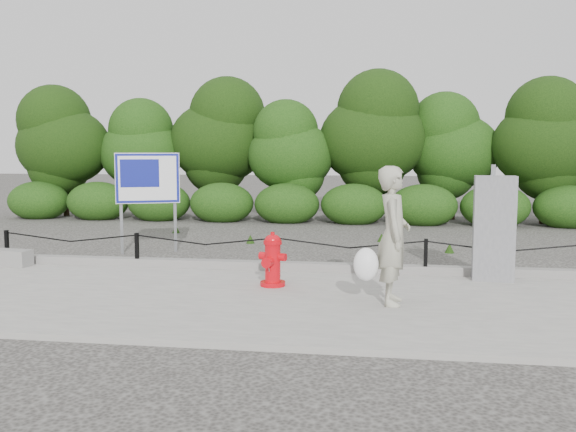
% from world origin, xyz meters
% --- Properties ---
extents(ground, '(90.00, 90.00, 0.00)m').
position_xyz_m(ground, '(0.00, 0.00, 0.00)').
color(ground, '#2D2B28').
rests_on(ground, ground).
extents(sidewalk, '(14.00, 4.00, 0.08)m').
position_xyz_m(sidewalk, '(0.00, -2.00, 0.04)').
color(sidewalk, gray).
rests_on(sidewalk, ground).
extents(curb, '(14.00, 0.22, 0.14)m').
position_xyz_m(curb, '(0.00, 0.05, 0.15)').
color(curb, slate).
rests_on(curb, sidewalk).
extents(chain_barrier, '(10.06, 0.06, 0.60)m').
position_xyz_m(chain_barrier, '(0.00, 0.00, 0.46)').
color(chain_barrier, black).
rests_on(chain_barrier, sidewalk).
extents(treeline, '(20.20, 3.54, 4.50)m').
position_xyz_m(treeline, '(-0.01, 8.96, 2.45)').
color(treeline, black).
rests_on(treeline, ground).
extents(fire_hydrant, '(0.47, 0.48, 0.82)m').
position_xyz_m(fire_hydrant, '(0.15, -1.20, 0.47)').
color(fire_hydrant, red).
rests_on(fire_hydrant, sidewalk).
extents(pedestrian, '(0.74, 0.68, 1.84)m').
position_xyz_m(pedestrian, '(1.90, -2.04, 0.98)').
color(pedestrian, '#A3A18B').
rests_on(pedestrian, sidewalk).
extents(concrete_block, '(0.92, 0.43, 0.28)m').
position_xyz_m(concrete_block, '(-4.84, -0.25, 0.22)').
color(concrete_block, gray).
rests_on(concrete_block, sidewalk).
extents(utility_cabinet, '(0.66, 0.47, 1.82)m').
position_xyz_m(utility_cabinet, '(3.52, -0.24, 0.91)').
color(utility_cabinet, gray).
rests_on(utility_cabinet, sidewalk).
extents(advertising_sign, '(1.22, 0.56, 2.08)m').
position_xyz_m(advertising_sign, '(-3.02, 1.88, 1.47)').
color(advertising_sign, slate).
rests_on(advertising_sign, ground).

